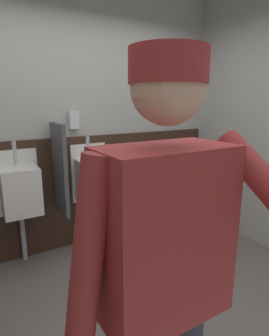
% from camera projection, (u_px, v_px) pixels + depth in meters
% --- Properties ---
extents(ground_plane, '(4.12, 3.63, 0.04)m').
position_uv_depth(ground_plane, '(154.00, 329.00, 2.07)').
color(ground_plane, slate).
extents(wall_back, '(4.12, 0.12, 2.86)m').
position_uv_depth(wall_back, '(72.00, 118.00, 3.05)').
color(wall_back, '#B2B2AD').
rests_on(wall_back, ground_plane).
extents(wainscot_band_back, '(3.52, 0.03, 1.23)m').
position_uv_depth(wainscot_band_back, '(78.00, 191.00, 3.17)').
color(wainscot_band_back, '#382319').
rests_on(wainscot_band_back, ground_plane).
extents(urinal_left, '(0.40, 0.34, 1.24)m').
position_uv_depth(urinal_left, '(20.00, 190.00, 2.70)').
color(urinal_left, white).
rests_on(urinal_left, ground_plane).
extents(urinal_middle, '(0.40, 0.34, 1.24)m').
position_uv_depth(urinal_middle, '(93.00, 179.00, 3.08)').
color(urinal_middle, white).
rests_on(urinal_middle, ground_plane).
extents(privacy_divider_panel, '(0.04, 0.40, 0.90)m').
position_uv_depth(privacy_divider_panel, '(60.00, 169.00, 2.79)').
color(privacy_divider_panel, '#4C4C51').
extents(person, '(0.65, 0.60, 1.75)m').
position_uv_depth(person, '(164.00, 274.00, 0.95)').
color(person, '#2D3342').
rests_on(person, ground_plane).
extents(soap_dispenser, '(0.10, 0.07, 0.18)m').
position_uv_depth(soap_dispenser, '(74.00, 120.00, 2.96)').
color(soap_dispenser, silver).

